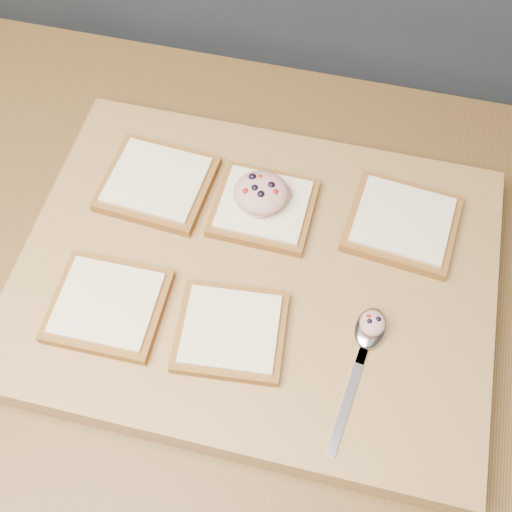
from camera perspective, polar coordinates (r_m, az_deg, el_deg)
The scene contains 11 objects.
ground at distance 1.64m, azimuth -3.01°, elevation -17.35°, with size 4.00×4.00×0.00m, color #515459.
island_counter at distance 1.21m, azimuth -4.01°, elevation -12.64°, with size 2.00×0.80×0.90m.
cutting_board at distance 0.77m, azimuth 0.00°, elevation -1.93°, with size 0.55×0.42×0.04m, color #B27F4C.
bread_far_left at distance 0.82m, azimuth -8.77°, elevation 6.43°, with size 0.14×0.13×0.02m.
bread_far_center at distance 0.79m, azimuth 0.68°, elevation 4.36°, with size 0.12×0.11×0.02m.
bread_far_right at distance 0.79m, azimuth 12.86°, elevation 2.87°, with size 0.14×0.13×0.02m.
bread_near_left at distance 0.74m, azimuth -13.04°, elevation -4.30°, with size 0.13×0.12×0.02m.
bread_near_center at distance 0.71m, azimuth -2.25°, elevation -6.68°, with size 0.13×0.12×0.02m.
tuna_salad_dollop at distance 0.77m, azimuth 0.46°, elevation 5.67°, with size 0.07×0.06×0.03m.
spoon at distance 0.72m, azimuth 9.86°, elevation -7.23°, with size 0.04×0.17×0.01m.
spoon_salad at distance 0.71m, azimuth 10.32°, elevation -5.87°, with size 0.03×0.03×0.02m.
Camera 1 is at (0.16, -0.33, 1.60)m, focal length 45.00 mm.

